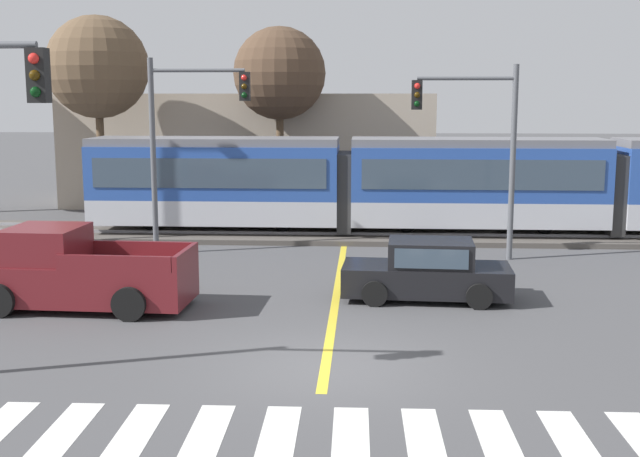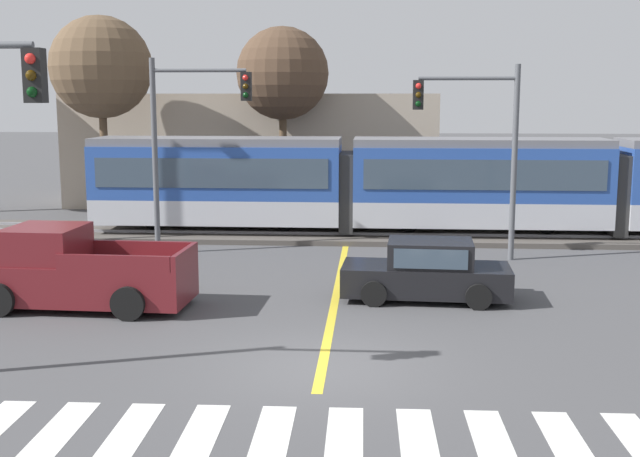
{
  "view_description": "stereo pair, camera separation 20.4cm",
  "coord_description": "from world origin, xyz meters",
  "px_view_note": "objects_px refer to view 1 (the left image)",
  "views": [
    {
      "loc": [
        0.74,
        -14.57,
        5.07
      ],
      "look_at": [
        -0.48,
        6.51,
        1.6
      ],
      "focal_mm": 45.0,
      "sensor_mm": 36.0,
      "label": 1
    },
    {
      "loc": [
        0.94,
        -14.56,
        5.07
      ],
      "look_at": [
        -0.48,
        6.51,
        1.6
      ],
      "focal_mm": 45.0,
      "sensor_mm": 36.0,
      "label": 2
    }
  ],
  "objects_px": {
    "sedan_crossing": "(427,272)",
    "pickup_truck": "(74,274)",
    "traffic_light_far_left": "(184,127)",
    "traffic_light_far_right": "(479,133)",
    "light_rail_tram": "(477,182)",
    "bare_tree_west": "(97,68)",
    "bare_tree_east": "(279,74)"
  },
  "relations": [
    {
      "from": "bare_tree_east",
      "to": "light_rail_tram",
      "type": "bearing_deg",
      "value": -34.5
    },
    {
      "from": "pickup_truck",
      "to": "traffic_light_far_left",
      "type": "xyz_separation_m",
      "value": [
        1.23,
        6.84,
        3.29
      ]
    },
    {
      "from": "light_rail_tram",
      "to": "pickup_truck",
      "type": "relative_size",
      "value": 5.11
    },
    {
      "from": "bare_tree_west",
      "to": "pickup_truck",
      "type": "bearing_deg",
      "value": -74.36
    },
    {
      "from": "pickup_truck",
      "to": "traffic_light_far_right",
      "type": "height_order",
      "value": "traffic_light_far_right"
    },
    {
      "from": "bare_tree_west",
      "to": "bare_tree_east",
      "type": "height_order",
      "value": "bare_tree_west"
    },
    {
      "from": "traffic_light_far_left",
      "to": "traffic_light_far_right",
      "type": "height_order",
      "value": "traffic_light_far_left"
    },
    {
      "from": "traffic_light_far_left",
      "to": "bare_tree_west",
      "type": "bearing_deg",
      "value": 125.56
    },
    {
      "from": "pickup_truck",
      "to": "bare_tree_west",
      "type": "height_order",
      "value": "bare_tree_west"
    },
    {
      "from": "light_rail_tram",
      "to": "bare_tree_east",
      "type": "bearing_deg",
      "value": 145.5
    },
    {
      "from": "traffic_light_far_right",
      "to": "light_rail_tram",
      "type": "bearing_deg",
      "value": 82.56
    },
    {
      "from": "pickup_truck",
      "to": "traffic_light_far_right",
      "type": "bearing_deg",
      "value": 32.04
    },
    {
      "from": "traffic_light_far_left",
      "to": "bare_tree_west",
      "type": "height_order",
      "value": "bare_tree_west"
    },
    {
      "from": "sedan_crossing",
      "to": "traffic_light_far_left",
      "type": "relative_size",
      "value": 0.68
    },
    {
      "from": "traffic_light_far_right",
      "to": "bare_tree_east",
      "type": "xyz_separation_m",
      "value": [
        -7.17,
        9.16,
        2.05
      ]
    },
    {
      "from": "traffic_light_far_right",
      "to": "bare_tree_west",
      "type": "bearing_deg",
      "value": 152.56
    },
    {
      "from": "bare_tree_east",
      "to": "traffic_light_far_left",
      "type": "bearing_deg",
      "value": -103.3
    },
    {
      "from": "pickup_truck",
      "to": "bare_tree_west",
      "type": "relative_size",
      "value": 0.66
    },
    {
      "from": "bare_tree_east",
      "to": "pickup_truck",
      "type": "bearing_deg",
      "value": -101.96
    },
    {
      "from": "traffic_light_far_left",
      "to": "bare_tree_east",
      "type": "xyz_separation_m",
      "value": [
        2.1,
        8.89,
        1.9
      ]
    },
    {
      "from": "bare_tree_east",
      "to": "bare_tree_west",
      "type": "bearing_deg",
      "value": -167.2
    },
    {
      "from": "light_rail_tram",
      "to": "traffic_light_far_left",
      "type": "xyz_separation_m",
      "value": [
        -9.78,
        -3.61,
        2.09
      ]
    },
    {
      "from": "sedan_crossing",
      "to": "pickup_truck",
      "type": "bearing_deg",
      "value": -171.12
    },
    {
      "from": "traffic_light_far_right",
      "to": "pickup_truck",
      "type": "bearing_deg",
      "value": -147.96
    },
    {
      "from": "pickup_truck",
      "to": "traffic_light_far_left",
      "type": "height_order",
      "value": "traffic_light_far_left"
    },
    {
      "from": "traffic_light_far_left",
      "to": "traffic_light_far_right",
      "type": "relative_size",
      "value": 1.04
    },
    {
      "from": "pickup_truck",
      "to": "traffic_light_far_right",
      "type": "xyz_separation_m",
      "value": [
        10.51,
        6.58,
        3.13
      ]
    },
    {
      "from": "traffic_light_far_right",
      "to": "bare_tree_east",
      "type": "relative_size",
      "value": 0.76
    },
    {
      "from": "traffic_light_far_right",
      "to": "bare_tree_west",
      "type": "height_order",
      "value": "bare_tree_west"
    },
    {
      "from": "sedan_crossing",
      "to": "bare_tree_west",
      "type": "height_order",
      "value": "bare_tree_west"
    },
    {
      "from": "sedan_crossing",
      "to": "bare_tree_east",
      "type": "distance_m",
      "value": 16.22
    },
    {
      "from": "traffic_light_far_left",
      "to": "bare_tree_east",
      "type": "distance_m",
      "value": 9.33
    }
  ]
}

